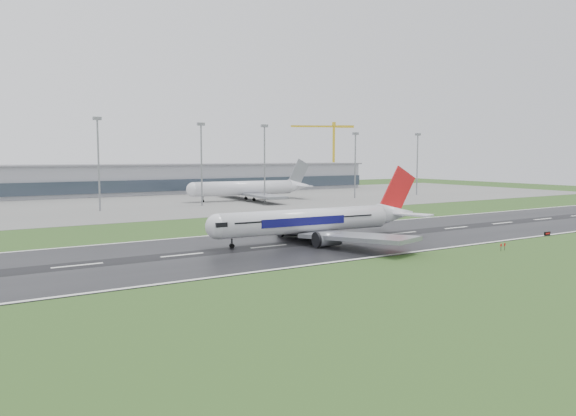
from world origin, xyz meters
TOP-DOWN VIEW (x-y plane):
  - ground at (0.00, 0.00)m, footprint 520.00×520.00m
  - runway at (0.00, 0.00)m, footprint 400.00×45.00m
  - apron at (0.00, 125.00)m, footprint 400.00×130.00m
  - terminal at (0.00, 185.00)m, footprint 240.00×36.00m
  - main_airliner at (-25.65, 0.93)m, footprint 59.14×56.61m
  - parked_airliner at (14.08, 114.21)m, footprint 64.79×60.85m
  - tower_crane at (124.57, 200.00)m, footprint 41.05×20.19m
  - runway_sign at (27.76, -22.23)m, footprint 2.29×0.85m
  - floodmast_1 at (-54.17, 100.00)m, footprint 0.64×0.64m
  - floodmast_2 at (-14.40, 100.00)m, footprint 0.64×0.64m
  - floodmast_3 at (14.48, 100.00)m, footprint 0.64×0.64m
  - floodmast_4 at (63.75, 100.00)m, footprint 0.64×0.64m
  - floodmast_5 at (104.39, 100.00)m, footprint 0.64×0.64m

SIDE VIEW (x-z plane):
  - ground at x=0.00m, z-range 0.00..0.00m
  - apron at x=0.00m, z-range 0.00..0.08m
  - runway at x=0.00m, z-range 0.00..0.10m
  - runway_sign at x=27.76m, z-range 0.00..1.04m
  - terminal at x=0.00m, z-range 0.00..15.00m
  - main_airliner at x=-25.65m, z-range 0.10..16.71m
  - parked_airliner at x=14.08m, z-range 0.08..18.04m
  - floodmast_4 at x=63.75m, z-range 0.00..30.03m
  - floodmast_5 at x=104.39m, z-range 0.00..30.55m
  - floodmast_2 at x=-14.40m, z-range 0.00..32.08m
  - floodmast_3 at x=14.48m, z-range 0.00..32.22m
  - floodmast_1 at x=-54.17m, z-range 0.00..32.86m
  - tower_crane at x=124.57m, z-range 0.00..43.43m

